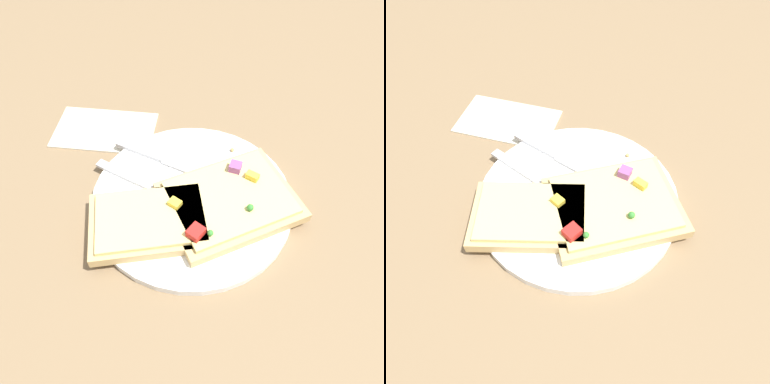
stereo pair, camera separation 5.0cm
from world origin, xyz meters
TOP-DOWN VIEW (x-y plane):
  - ground_plane at (0.00, 0.00)m, footprint 4.00×4.00m
  - plate at (0.00, 0.00)m, footprint 0.27×0.27m
  - fork at (-0.04, -0.00)m, footprint 0.20×0.10m
  - knife at (-0.04, 0.06)m, footprint 0.20×0.09m
  - pizza_slice_main at (0.05, -0.01)m, footprint 0.21×0.20m
  - pizza_slice_corner at (-0.05, -0.05)m, footprint 0.17×0.13m
  - crumb_scatter at (0.03, 0.01)m, footprint 0.06×0.12m
  - napkin at (-0.16, 0.13)m, footprint 0.16×0.09m

SIDE VIEW (x-z plane):
  - ground_plane at x=0.00m, z-range 0.00..0.00m
  - napkin at x=-0.16m, z-range 0.00..0.01m
  - plate at x=0.00m, z-range 0.00..0.01m
  - fork at x=-0.04m, z-range 0.01..0.02m
  - knife at x=-0.04m, z-range 0.01..0.02m
  - crumb_scatter at x=0.03m, z-range 0.01..0.02m
  - pizza_slice_main at x=0.05m, z-range 0.01..0.04m
  - pizza_slice_corner at x=-0.05m, z-range 0.01..0.04m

